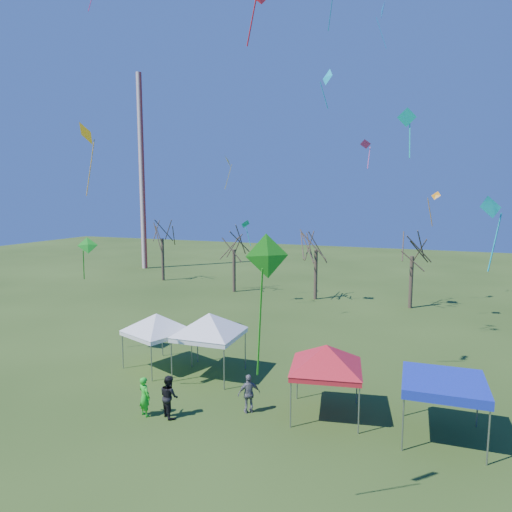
% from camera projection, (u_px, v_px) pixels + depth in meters
% --- Properties ---
extents(ground, '(140.00, 140.00, 0.00)m').
position_uv_depth(ground, '(228.00, 425.00, 19.12)').
color(ground, '#294114').
rests_on(ground, ground).
extents(radio_mast, '(0.70, 0.70, 25.00)m').
position_uv_depth(radio_mast, '(142.00, 173.00, 59.02)').
color(radio_mast, silver).
rests_on(radio_mast, ground).
extents(tree_0, '(3.83, 3.83, 8.44)m').
position_uv_depth(tree_0, '(162.00, 223.00, 51.10)').
color(tree_0, '#3D2D21').
rests_on(tree_0, ground).
extents(tree_1, '(3.42, 3.42, 7.54)m').
position_uv_depth(tree_1, '(234.00, 234.00, 45.01)').
color(tree_1, '#3D2D21').
rests_on(tree_1, ground).
extents(tree_2, '(3.71, 3.71, 8.18)m').
position_uv_depth(tree_2, '(316.00, 232.00, 41.65)').
color(tree_2, '#3D2D21').
rests_on(tree_2, ground).
extents(tree_3, '(3.59, 3.59, 7.91)m').
position_uv_depth(tree_3, '(413.00, 237.00, 38.32)').
color(tree_3, '#3D2D21').
rests_on(tree_3, ground).
extents(tent_white_west, '(3.82, 3.82, 3.59)m').
position_uv_depth(tent_white_west, '(156.00, 317.00, 25.13)').
color(tent_white_west, gray).
rests_on(tent_white_west, ground).
extents(tent_white_mid, '(4.46, 4.46, 3.93)m').
position_uv_depth(tent_white_mid, '(209.00, 317.00, 24.06)').
color(tent_white_mid, gray).
rests_on(tent_white_mid, ground).
extents(tent_red, '(4.09, 4.09, 3.67)m').
position_uv_depth(tent_red, '(326.00, 350.00, 19.61)').
color(tent_red, gray).
rests_on(tent_red, ground).
extents(tent_blue, '(3.23, 3.23, 2.44)m').
position_uv_depth(tent_blue, '(444.00, 384.00, 17.79)').
color(tent_blue, gray).
rests_on(tent_blue, ground).
extents(person_grey, '(1.06, 0.96, 1.74)m').
position_uv_depth(person_grey, '(249.00, 394.00, 20.12)').
color(person_grey, slate).
rests_on(person_grey, ground).
extents(person_dark, '(1.13, 1.07, 1.84)m').
position_uv_depth(person_dark, '(169.00, 396.00, 19.74)').
color(person_dark, black).
rests_on(person_dark, ground).
extents(person_green, '(0.74, 0.62, 1.75)m').
position_uv_depth(person_green, '(145.00, 396.00, 19.82)').
color(person_green, '#21D026').
rests_on(person_green, ground).
extents(kite_5, '(1.10, 0.96, 3.95)m').
position_uv_depth(kite_5, '(267.00, 258.00, 12.05)').
color(kite_5, green).
rests_on(kite_5, ground).
extents(kite_8, '(1.81, 1.52, 4.60)m').
position_uv_depth(kite_8, '(87.00, 134.00, 28.45)').
color(kite_8, '#FFAA0D').
rests_on(kite_8, ground).
extents(kite_22, '(1.02, 0.98, 2.63)m').
position_uv_depth(kite_22, '(435.00, 197.00, 33.26)').
color(kite_22, orange).
rests_on(kite_22, ground).
extents(kite_17, '(1.11, 1.09, 3.32)m').
position_uv_depth(kite_17, '(491.00, 208.00, 19.83)').
color(kite_17, '#0CAABB').
rests_on(kite_17, ground).
extents(kite_2, '(1.14, 1.42, 3.11)m').
position_uv_depth(kite_2, '(228.00, 161.00, 40.69)').
color(kite_2, gold).
rests_on(kite_2, ground).
extents(kite_1, '(1.04, 1.04, 1.94)m').
position_uv_depth(kite_1, '(88.00, 246.00, 20.46)').
color(kite_1, '#18A01C').
rests_on(kite_1, ground).
extents(kite_19, '(0.97, 0.71, 2.39)m').
position_uv_depth(kite_19, '(366.00, 144.00, 36.80)').
color(kite_19, '#D42F83').
rests_on(kite_19, ground).
extents(kite_11, '(1.22, 1.19, 2.79)m').
position_uv_depth(kite_11, '(327.00, 77.00, 33.21)').
color(kite_11, '#0EB0D2').
rests_on(kite_11, ground).
extents(kite_13, '(1.00, 1.13, 2.36)m').
position_uv_depth(kite_13, '(245.00, 224.00, 39.49)').
color(kite_13, '#0BACA9').
rests_on(kite_13, ground).
extents(kite_3, '(0.89, 1.48, 3.51)m').
position_uv_depth(kite_3, '(382.00, 10.00, 35.59)').
color(kite_3, '#1271C0').
rests_on(kite_3, ground).
extents(kite_18, '(0.89, 0.44, 2.24)m').
position_uv_depth(kite_18, '(407.00, 118.00, 20.34)').
color(kite_18, '#0DD0B5').
rests_on(kite_18, ground).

